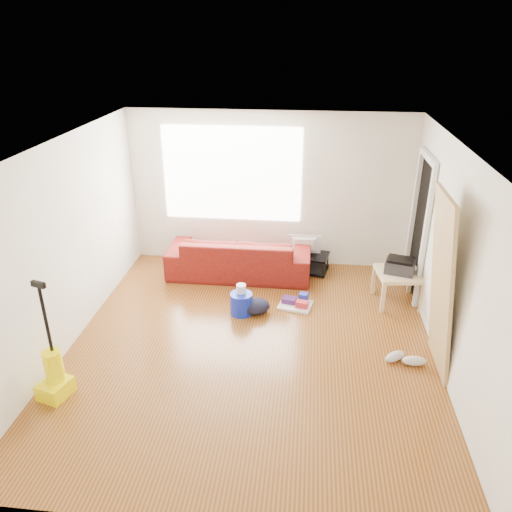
# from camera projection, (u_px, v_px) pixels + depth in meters

# --- Properties ---
(room) EXTENTS (4.51, 5.01, 2.51)m
(room) POSITION_uv_depth(u_px,v_px,m) (258.00, 251.00, 5.85)
(room) COLOR #59320E
(room) RESTS_ON ground
(sofa) EXTENTS (2.24, 0.88, 0.65)m
(sofa) POSITION_uv_depth(u_px,v_px,m) (240.00, 274.00, 8.05)
(sofa) COLOR #5E0A08
(sofa) RESTS_ON ground
(tv_stand) EXTENTS (0.85, 0.59, 0.29)m
(tv_stand) POSITION_uv_depth(u_px,v_px,m) (304.00, 261.00, 8.12)
(tv_stand) COLOR black
(tv_stand) RESTS_ON ground
(tv) EXTENTS (0.52, 0.07, 0.30)m
(tv) POSITION_uv_depth(u_px,v_px,m) (304.00, 245.00, 8.00)
(tv) COLOR black
(tv) RESTS_ON tv_stand
(side_table) EXTENTS (0.67, 0.67, 0.49)m
(side_table) POSITION_uv_depth(u_px,v_px,m) (399.00, 277.00, 7.07)
(side_table) COLOR tan
(side_table) RESTS_ON ground
(printer) EXTENTS (0.46, 0.40, 0.21)m
(printer) POSITION_uv_depth(u_px,v_px,m) (400.00, 266.00, 6.99)
(printer) COLOR #26262C
(printer) RESTS_ON side_table
(bucket) EXTENTS (0.40, 0.40, 0.31)m
(bucket) POSITION_uv_depth(u_px,v_px,m) (241.00, 313.00, 6.96)
(bucket) COLOR #0F23BC
(bucket) RESTS_ON ground
(toilet_paper) EXTENTS (0.13, 0.13, 0.12)m
(toilet_paper) POSITION_uv_depth(u_px,v_px,m) (241.00, 298.00, 6.90)
(toilet_paper) COLOR silver
(toilet_paper) RESTS_ON bucket
(cleaning_tray) EXTENTS (0.52, 0.45, 0.16)m
(cleaning_tray) POSITION_uv_depth(u_px,v_px,m) (296.00, 303.00, 7.12)
(cleaning_tray) COLOR silver
(cleaning_tray) RESTS_ON ground
(backpack) EXTENTS (0.47, 0.42, 0.22)m
(backpack) POSITION_uv_depth(u_px,v_px,m) (256.00, 313.00, 6.97)
(backpack) COLOR black
(backpack) RESTS_ON ground
(sneakers) EXTENTS (0.51, 0.27, 0.12)m
(sneakers) POSITION_uv_depth(u_px,v_px,m) (404.00, 359.00, 5.92)
(sneakers) COLOR #BCBBC4
(sneakers) RESTS_ON ground
(vacuum) EXTENTS (0.36, 0.39, 1.35)m
(vacuum) POSITION_uv_depth(u_px,v_px,m) (54.00, 375.00, 5.35)
(vacuum) COLOR #FDEC00
(vacuum) RESTS_ON ground
(door_panel) EXTENTS (0.26, 0.85, 2.11)m
(door_panel) POSITION_uv_depth(u_px,v_px,m) (428.00, 364.00, 5.93)
(door_panel) COLOR #A47B4C
(door_panel) RESTS_ON ground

